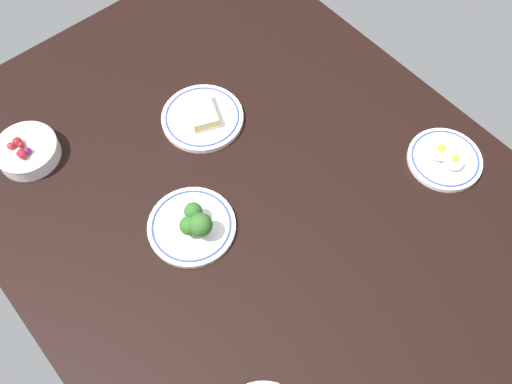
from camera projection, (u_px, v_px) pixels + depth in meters
The scene contains 5 objects.
dining_table at pixel (256, 201), 131.84cm from camera, with size 147.76×110.05×4.00cm, color black.
plate_broccoli at pixel (193, 225), 124.02cm from camera, with size 19.56×19.56×8.10cm.
plate_eggs at pixel (445, 158), 133.74cm from camera, with size 17.49×17.49×4.98cm.
plate_sandwich at pixel (202, 116), 139.78cm from camera, with size 20.19×20.19×4.57cm.
bowl_berries at pixel (27, 151), 133.50cm from camera, with size 14.83×14.83×6.03cm.
Camera 1 is at (-48.52, 41.16, 117.49)cm, focal length 40.01 mm.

